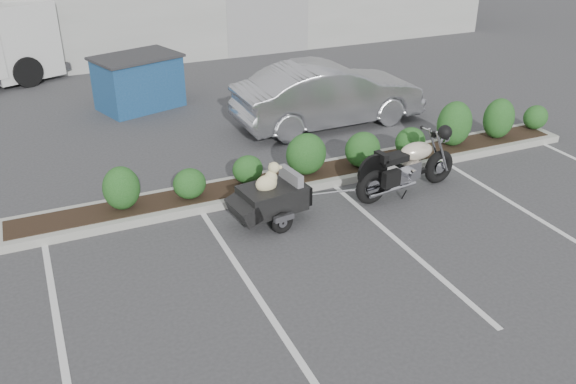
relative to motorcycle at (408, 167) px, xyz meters
name	(u,v)px	position (x,y,z in m)	size (l,w,h in m)	color
ground	(320,241)	(-2.32, -0.95, -0.54)	(90.00, 90.00, 0.00)	#38383A
planter_kerb	(315,176)	(-1.32, 1.25, -0.47)	(12.00, 1.00, 0.15)	#9E9E93
motorcycle	(408,167)	(0.00, 0.00, 0.00)	(2.37, 0.90, 1.36)	black
pet_trailer	(271,197)	(-2.79, 0.02, -0.07)	(1.91, 1.08, 1.13)	black
sedan	(329,95)	(0.36, 3.96, 0.22)	(1.62, 4.64, 1.53)	#A8A8AF
dumpster	(138,82)	(-3.61, 7.13, 0.16)	(2.46, 2.03, 1.39)	navy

